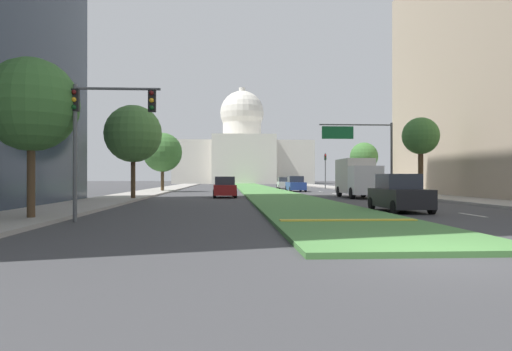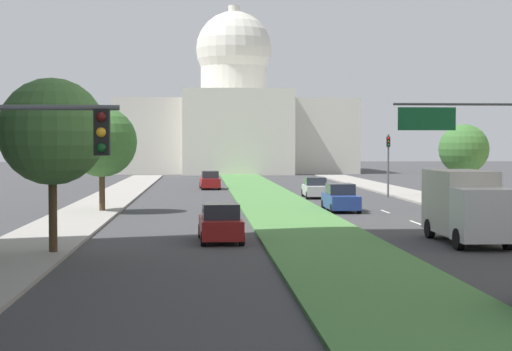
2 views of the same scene
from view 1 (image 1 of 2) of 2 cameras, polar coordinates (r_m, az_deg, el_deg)
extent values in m
plane|color=#3D3D3F|center=(72.79, -0.06, -1.52)|extent=(276.11, 276.11, 0.00)
cube|color=#4C8442|center=(66.53, 0.26, -1.59)|extent=(5.42, 112.95, 0.14)
cube|color=gold|center=(17.75, 10.72, -5.13)|extent=(4.88, 0.50, 0.04)
cube|color=silver|center=(23.87, 23.94, -4.22)|extent=(0.16, 2.40, 0.01)
cube|color=silver|center=(32.43, 16.31, -3.16)|extent=(0.16, 2.40, 0.01)
cube|color=silver|center=(41.29, 11.94, -2.53)|extent=(0.16, 2.40, 0.01)
cube|color=silver|center=(49.96, 9.21, -2.12)|extent=(0.16, 2.40, 0.01)
cube|color=silver|center=(57.34, 7.55, -1.87)|extent=(0.16, 2.40, 0.01)
cube|color=#9E9991|center=(60.68, -11.26, -1.71)|extent=(4.00, 112.95, 0.15)
cube|color=#9E9991|center=(62.44, 12.22, -1.67)|extent=(4.00, 112.95, 0.15)
cube|color=silver|center=(135.52, -1.64, 1.46)|extent=(36.16, 25.63, 11.19)
cube|color=silver|center=(120.74, -1.42, 1.93)|extent=(15.91, 4.00, 12.31)
cylinder|color=silver|center=(136.05, -1.64, 5.14)|extent=(10.62, 10.62, 6.28)
sphere|color=silver|center=(136.64, -1.64, 7.33)|extent=(12.12, 12.12, 12.12)
cylinder|color=silver|center=(137.46, -1.64, 9.59)|extent=(1.80, 1.80, 3.00)
cylinder|color=#515456|center=(19.66, -20.39, 2.48)|extent=(0.16, 0.16, 5.20)
cube|color=black|center=(19.86, -20.38, 8.25)|extent=(0.28, 0.24, 0.84)
sphere|color=#510F0F|center=(19.77, -20.50, 9.11)|extent=(0.18, 0.18, 0.18)
sphere|color=#F2A51E|center=(19.73, -20.50, 8.31)|extent=(0.18, 0.18, 0.18)
sphere|color=#0F4219|center=(19.69, -20.50, 7.50)|extent=(0.18, 0.18, 0.18)
cylinder|color=#515456|center=(19.53, -15.82, 9.73)|extent=(3.20, 0.10, 0.10)
cube|color=black|center=(19.23, -12.05, 8.52)|extent=(0.28, 0.24, 0.84)
sphere|color=#510F0F|center=(19.14, -12.11, 9.41)|extent=(0.18, 0.18, 0.18)
sphere|color=#F2A51E|center=(19.09, -12.11, 8.58)|extent=(0.18, 0.18, 0.18)
sphere|color=#0F4219|center=(19.05, -12.11, 7.75)|extent=(0.18, 0.18, 0.18)
cylinder|color=#515456|center=(71.67, 8.10, 0.54)|extent=(0.16, 0.16, 5.20)
cube|color=black|center=(71.72, 8.10, 2.14)|extent=(0.28, 0.24, 0.84)
sphere|color=red|center=(71.60, 8.12, 2.36)|extent=(0.18, 0.18, 0.18)
sphere|color=#4C380F|center=(71.58, 8.12, 2.14)|extent=(0.18, 0.18, 0.18)
sphere|color=#0F4219|center=(71.57, 8.12, 1.92)|extent=(0.18, 0.18, 0.18)
cylinder|color=#515456|center=(44.74, 15.56, 1.81)|extent=(0.20, 0.20, 6.50)
cylinder|color=#515456|center=(44.01, 11.56, 5.83)|extent=(6.45, 0.12, 0.12)
cube|color=#146033|center=(43.51, 9.52, 4.97)|extent=(2.80, 0.08, 1.10)
cylinder|color=#4C3823|center=(20.55, -24.80, -0.02)|extent=(0.30, 0.30, 3.49)
sphere|color=#3D7033|center=(20.74, -24.79, 7.54)|extent=(3.58, 3.58, 3.58)
cylinder|color=#4C3823|center=(36.94, -14.16, 0.08)|extent=(0.33, 0.33, 3.73)
sphere|color=#4C7F3D|center=(37.08, -14.16, 4.76)|extent=(4.21, 4.21, 4.21)
cylinder|color=#4C3823|center=(40.92, 18.69, 0.38)|extent=(0.41, 0.41, 4.17)
sphere|color=#3D7033|center=(41.05, 18.68, 4.42)|extent=(2.94, 2.94, 2.94)
cylinder|color=#4C3823|center=(56.92, -10.88, -0.23)|extent=(0.37, 0.37, 3.30)
sphere|color=#3D7033|center=(56.99, -10.88, 2.68)|extent=(4.49, 4.49, 4.49)
cylinder|color=#4C3823|center=(57.30, 12.50, -0.28)|extent=(0.38, 0.38, 3.20)
sphere|color=#3D7033|center=(57.35, 12.50, 2.20)|extent=(3.20, 3.20, 3.20)
cube|color=black|center=(24.86, 16.43, -2.54)|extent=(1.91, 4.32, 0.90)
cube|color=#282D38|center=(25.00, 16.29, -0.66)|extent=(1.68, 2.08, 0.73)
cylinder|color=black|center=(23.62, 19.84, -3.50)|extent=(0.22, 0.64, 0.64)
cylinder|color=black|center=(22.98, 15.87, -3.60)|extent=(0.22, 0.64, 0.64)
cylinder|color=black|center=(26.77, 16.91, -3.11)|extent=(0.22, 0.64, 0.64)
cylinder|color=black|center=(26.21, 13.36, -3.18)|extent=(0.22, 0.64, 0.64)
cube|color=maroon|center=(40.50, -3.70, -1.68)|extent=(1.96, 4.16, 0.83)
cube|color=#282D38|center=(40.32, -3.69, -0.61)|extent=(1.67, 2.02, 0.68)
cylinder|color=black|center=(42.09, -4.90, -2.06)|extent=(0.24, 0.65, 0.64)
cylinder|color=black|center=(42.14, -2.64, -2.05)|extent=(0.24, 0.65, 0.64)
cylinder|color=black|center=(38.89, -4.85, -2.21)|extent=(0.24, 0.65, 0.64)
cylinder|color=black|center=(38.94, -2.41, -2.21)|extent=(0.24, 0.65, 0.64)
cube|color=navy|center=(57.15, 4.66, -1.22)|extent=(1.88, 4.70, 0.88)
cube|color=#282D38|center=(57.33, 4.63, -0.42)|extent=(1.65, 2.26, 0.72)
cylinder|color=black|center=(55.41, 5.81, -1.61)|extent=(0.22, 0.64, 0.64)
cylinder|color=black|center=(55.17, 4.05, -1.61)|extent=(0.22, 0.64, 0.64)
cylinder|color=black|center=(59.16, 5.22, -1.52)|extent=(0.22, 0.64, 0.64)
cylinder|color=black|center=(58.93, 3.58, -1.52)|extent=(0.22, 0.64, 0.64)
cube|color=#BCBCC1|center=(70.63, 3.30, -1.06)|extent=(1.96, 4.74, 0.81)
cube|color=#282D38|center=(70.81, 3.29, -0.46)|extent=(1.67, 2.30, 0.66)
cylinder|color=black|center=(68.83, 4.13, -1.33)|extent=(0.24, 0.65, 0.64)
cylinder|color=black|center=(68.68, 2.75, -1.33)|extent=(0.24, 0.65, 0.64)
cylinder|color=black|center=(72.60, 3.82, -1.27)|extent=(0.24, 0.65, 0.64)
cylinder|color=black|center=(72.46, 2.51, -1.27)|extent=(0.24, 0.65, 0.64)
cube|color=maroon|center=(83.61, -3.58, -0.90)|extent=(2.00, 4.36, 0.87)
cube|color=#282D38|center=(83.43, -3.57, -0.36)|extent=(1.67, 2.13, 0.71)
cylinder|color=black|center=(85.26, -4.18, -1.11)|extent=(0.25, 0.65, 0.64)
cylinder|color=black|center=(85.34, -3.09, -1.11)|extent=(0.25, 0.65, 0.64)
cylinder|color=black|center=(81.89, -4.09, -1.15)|extent=(0.25, 0.65, 0.64)
cylinder|color=black|center=(81.97, -2.95, -1.15)|extent=(0.25, 0.65, 0.64)
cube|color=silver|center=(38.40, 12.68, -0.54)|extent=(2.30, 2.00, 2.20)
cube|color=beige|center=(41.48, 11.45, -0.03)|extent=(2.30, 4.40, 2.80)
cylinder|color=black|center=(38.72, 14.17, -2.02)|extent=(0.30, 0.90, 0.90)
cylinder|color=black|center=(38.14, 11.16, -2.05)|extent=(0.30, 0.90, 0.90)
cylinder|color=black|center=(42.84, 12.43, -1.84)|extent=(0.30, 0.90, 0.90)
cylinder|color=black|center=(42.31, 9.69, -1.87)|extent=(0.30, 0.90, 0.90)
camera|label=2|loc=(4.72, -19.03, 34.61)|focal=57.46mm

